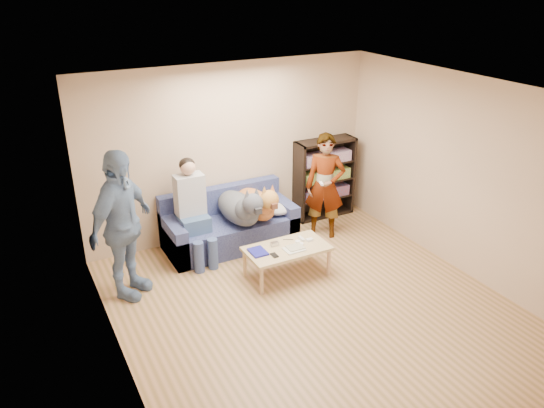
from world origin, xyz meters
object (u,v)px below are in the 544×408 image
sofa (229,227)px  dog_gray (241,208)px  dog_tan (258,204)px  camera_silver (275,244)px  notebook_blue (258,252)px  coffee_table (287,250)px  person_standing_left (122,226)px  person_seated (193,207)px  person_standing_right (325,186)px  bookshelf (324,176)px

sofa → dog_gray: 0.47m
dog_gray → dog_tan: bearing=8.9°
camera_silver → sofa: size_ratio=0.06×
sofa → dog_gray: size_ratio=1.49×
notebook_blue → sofa: 1.14m
sofa → coffee_table: bearing=-74.5°
person_standing_left → dog_tan: size_ratio=1.61×
person_standing_left → dog_gray: (1.74, 0.39, -0.28)m
person_standing_left → notebook_blue: person_standing_left is taller
notebook_blue → person_seated: person_seated is taller
person_standing_left → notebook_blue: 1.72m
person_standing_left → person_seated: (1.07, 0.50, -0.18)m
person_standing_right → coffee_table: (-1.09, -0.78, -0.43)m
notebook_blue → camera_silver: camera_silver is taller
notebook_blue → coffee_table: 0.41m
camera_silver → bookshelf: bearing=38.9°
camera_silver → dog_gray: (-0.11, 0.81, 0.22)m
person_standing_left → dog_tan: 2.09m
person_standing_right → person_seated: 2.00m
camera_silver → coffee_table: camera_silver is taller
person_standing_right → sofa: person_standing_right is taller
person_standing_right → dog_tan: person_standing_right is taller
person_standing_right → bookshelf: person_standing_right is taller
camera_silver → coffee_table: 0.18m
camera_silver → bookshelf: (1.59, 1.29, 0.23)m
person_standing_right → dog_gray: person_standing_right is taller
camera_silver → coffee_table: size_ratio=0.10×
sofa → dog_tan: 0.57m
person_standing_right → dog_tan: bearing=-153.8°
sofa → person_standing_right: bearing=-15.4°
person_standing_left → notebook_blue: (1.57, -0.49, -0.52)m
person_standing_left → person_seated: bearing=-16.6°
sofa → person_seated: bearing=-167.6°
bookshelf → coffee_table: bearing=-136.3°
dog_tan → camera_silver: bearing=-101.7°
person_seated → dog_gray: size_ratio=1.15×
coffee_table → bookshelf: bearing=43.7°
person_standing_right → person_standing_left: person_standing_left is taller
dog_gray → camera_silver: bearing=-82.3°
camera_silver → notebook_blue: bearing=-166.0°
person_standing_right → person_standing_left: bearing=-138.8°
sofa → bookshelf: (1.80, 0.23, 0.40)m
sofa → dog_gray: (0.10, -0.24, 0.39)m
bookshelf → camera_silver: bearing=-141.1°
person_standing_right → coffee_table: person_standing_right is taller
camera_silver → coffee_table: (0.12, -0.12, -0.07)m
dog_gray → coffee_table: bearing=-76.2°
person_seated → person_standing_right: bearing=-7.5°
dog_tan → person_standing_left: bearing=-168.0°
person_seated → coffee_table: (0.90, -1.05, -0.40)m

